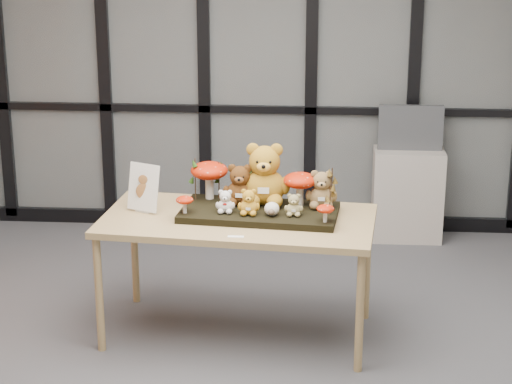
# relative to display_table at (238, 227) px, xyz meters

# --- Properties ---
(floor) EXTENTS (5.00, 5.00, 0.00)m
(floor) POSITION_rel_display_table_xyz_m (-0.02, -0.36, -0.75)
(floor) COLOR #4E4E53
(floor) RESTS_ON ground
(room_shell) EXTENTS (5.00, 5.00, 5.00)m
(room_shell) POSITION_rel_display_table_xyz_m (-0.02, -0.36, 0.93)
(room_shell) COLOR #B9B6AF
(room_shell) RESTS_ON floor
(glass_partition) EXTENTS (4.90, 0.06, 2.78)m
(glass_partition) POSITION_rel_display_table_xyz_m (-0.02, 2.11, 0.67)
(glass_partition) COLOR #2D383F
(glass_partition) RESTS_ON floor
(display_table) EXTENTS (1.81, 1.03, 0.81)m
(display_table) POSITION_rel_display_table_xyz_m (0.00, 0.00, 0.00)
(display_table) COLOR tan
(display_table) RESTS_ON floor
(diorama_tray) EXTENTS (1.04, 0.59, 0.04)m
(diorama_tray) POSITION_rel_display_table_xyz_m (0.14, 0.05, 0.09)
(diorama_tray) COLOR black
(diorama_tray) RESTS_ON display_table
(bear_pooh_yellow) EXTENTS (0.37, 0.34, 0.44)m
(bear_pooh_yellow) POSITION_rel_display_table_xyz_m (0.16, 0.18, 0.33)
(bear_pooh_yellow) COLOR #AA761D
(bear_pooh_yellow) RESTS_ON diorama_tray
(bear_brown_medium) EXTENTS (0.24, 0.22, 0.29)m
(bear_brown_medium) POSITION_rel_display_table_xyz_m (0.00, 0.15, 0.26)
(bear_brown_medium) COLOR #4C290E
(bear_brown_medium) RESTS_ON diorama_tray
(bear_tan_back) EXTENTS (0.22, 0.20, 0.27)m
(bear_tan_back) POSITION_rel_display_table_xyz_m (0.53, 0.13, 0.24)
(bear_tan_back) COLOR olive
(bear_tan_back) RESTS_ON diorama_tray
(bear_small_yellow) EXTENTS (0.15, 0.14, 0.18)m
(bear_small_yellow) POSITION_rel_display_table_xyz_m (0.08, -0.05, 0.20)
(bear_small_yellow) COLOR #C58920
(bear_small_yellow) RESTS_ON diorama_tray
(bear_white_bow) EXTENTS (0.14, 0.12, 0.16)m
(bear_white_bow) POSITION_rel_display_table_xyz_m (-0.08, -0.02, 0.19)
(bear_white_bow) COLOR white
(bear_white_bow) RESTS_ON diorama_tray
(bear_beige_small) EXTENTS (0.13, 0.12, 0.16)m
(bear_beige_small) POSITION_rel_display_table_xyz_m (0.36, -0.05, 0.19)
(bear_beige_small) COLOR tan
(bear_beige_small) RESTS_ON diorama_tray
(plush_cream_hedgehog) EXTENTS (0.08, 0.07, 0.09)m
(plush_cream_hedgehog) POSITION_rel_display_table_xyz_m (0.22, -0.06, 0.16)
(plush_cream_hedgehog) COLOR silver
(plush_cream_hedgehog) RESTS_ON diorama_tray
(mushroom_back_left) EXTENTS (0.25, 0.25, 0.27)m
(mushroom_back_left) POSITION_rel_display_table_xyz_m (-0.21, 0.25, 0.25)
(mushroom_back_left) COLOR #AC1C05
(mushroom_back_left) RESTS_ON diorama_tray
(mushroom_back_right) EXTENTS (0.22, 0.22, 0.24)m
(mushroom_back_right) POSITION_rel_display_table_xyz_m (0.39, 0.15, 0.23)
(mushroom_back_right) COLOR #AC1C05
(mushroom_back_right) RESTS_ON diorama_tray
(mushroom_front_left) EXTENTS (0.11, 0.11, 0.12)m
(mushroom_front_left) POSITION_rel_display_table_xyz_m (-0.33, -0.05, 0.17)
(mushroom_front_left) COLOR #AC1C05
(mushroom_front_left) RESTS_ON diorama_tray
(mushroom_front_right) EXTENTS (0.11, 0.11, 0.12)m
(mushroom_front_right) POSITION_rel_display_table_xyz_m (0.56, -0.16, 0.17)
(mushroom_front_right) COLOR #AC1C05
(mushroom_front_right) RESTS_ON diorama_tray
(sprig_green_far_left) EXTENTS (0.05, 0.05, 0.28)m
(sprig_green_far_left) POSITION_rel_display_table_xyz_m (-0.30, 0.22, 0.25)
(sprig_green_far_left) COLOR black
(sprig_green_far_left) RESTS_ON diorama_tray
(sprig_green_mid_left) EXTENTS (0.05, 0.05, 0.25)m
(sprig_green_mid_left) POSITION_rel_display_table_xyz_m (-0.15, 0.26, 0.23)
(sprig_green_mid_left) COLOR black
(sprig_green_mid_left) RESTS_ON diorama_tray
(sprig_dry_far_right) EXTENTS (0.05, 0.05, 0.27)m
(sprig_dry_far_right) POSITION_rel_display_table_xyz_m (0.59, 0.12, 0.24)
(sprig_dry_far_right) COLOR brown
(sprig_dry_far_right) RESTS_ON diorama_tray
(sprig_dry_mid_right) EXTENTS (0.05, 0.05, 0.20)m
(sprig_dry_mid_right) POSITION_rel_display_table_xyz_m (0.58, -0.01, 0.21)
(sprig_dry_mid_right) COLOR brown
(sprig_dry_mid_right) RESTS_ON diorama_tray
(sprig_green_centre) EXTENTS (0.05, 0.05, 0.23)m
(sprig_green_centre) POSITION_rel_display_table_xyz_m (0.07, 0.25, 0.22)
(sprig_green_centre) COLOR black
(sprig_green_centre) RESTS_ON diorama_tray
(sign_holder) EXTENTS (0.23, 0.15, 0.32)m
(sign_holder) POSITION_rel_display_table_xyz_m (-0.62, 0.08, 0.21)
(sign_holder) COLOR silver
(sign_holder) RESTS_ON display_table
(label_card) EXTENTS (0.10, 0.03, 0.00)m
(label_card) POSITION_rel_display_table_xyz_m (0.02, -0.35, 0.07)
(label_card) COLOR white
(label_card) RESTS_ON display_table
(cabinet) EXTENTS (0.58, 0.34, 0.77)m
(cabinet) POSITION_rel_display_table_xyz_m (1.25, 1.91, -0.36)
(cabinet) COLOR #B2A89F
(cabinet) RESTS_ON floor
(monitor) EXTENTS (0.53, 0.06, 0.38)m
(monitor) POSITION_rel_display_table_xyz_m (1.25, 1.92, 0.21)
(monitor) COLOR #4B4E53
(monitor) RESTS_ON cabinet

